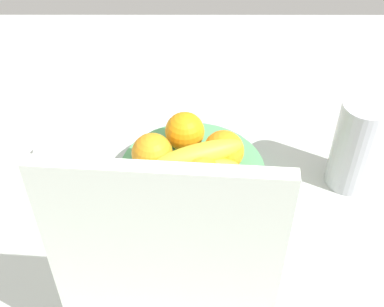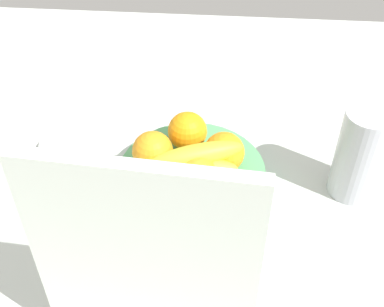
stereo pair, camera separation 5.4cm
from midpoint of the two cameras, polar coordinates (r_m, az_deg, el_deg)
ground_plane at (r=98.68cm, az=-0.98°, el=-5.23°), size 180.00×140.00×3.00cm
fruit_bowl at (r=97.52cm, az=-1.58°, el=-2.75°), size 27.26×27.26×4.55cm
orange_front_left at (r=98.14cm, az=-2.37°, el=2.40°), size 7.49×7.49×7.49cm
orange_front_right at (r=94.02cm, az=-6.04°, el=-0.03°), size 7.49×7.49×7.49cm
orange_center at (r=90.06cm, az=-0.90°, el=-2.11°), size 7.49×7.49×7.49cm
orange_back_left at (r=94.09cm, az=1.86°, el=0.28°), size 7.49×7.49×7.49cm
banana_bunch at (r=90.55cm, az=-1.18°, el=-1.39°), size 18.86×9.79×8.40cm
cutting_board at (r=65.50cm, az=-5.40°, el=-12.86°), size 28.06×3.90×36.00cm
thermos_tumbler at (r=97.69cm, az=16.14°, el=0.86°), size 8.53×8.53×18.36cm
jar_lid at (r=108.68cm, az=-16.57°, el=-0.13°), size 7.04×7.04×1.80cm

